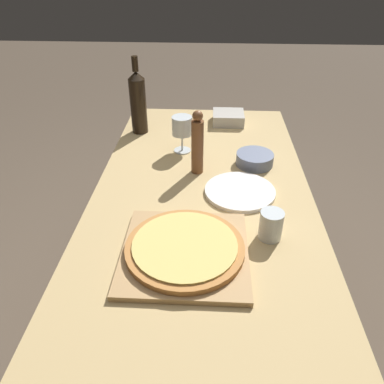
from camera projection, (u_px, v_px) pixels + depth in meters
ground_plane at (200, 323)px, 1.78m from camera, size 12.00×12.00×0.00m
dining_table at (202, 212)px, 1.41m from camera, size 0.78×1.56×0.76m
cutting_board at (185, 252)px, 1.07m from camera, size 0.36×0.36×0.02m
pizza at (185, 247)px, 1.06m from camera, size 0.34×0.34×0.02m
wine_bottle at (138, 102)px, 1.69m from camera, size 0.07×0.07×0.35m
pepper_mill at (197, 144)px, 1.40m from camera, size 0.05×0.05×0.25m
wine_glass at (182, 127)px, 1.55m from camera, size 0.08×0.08×0.16m
small_bowl at (255, 159)px, 1.50m from camera, size 0.15×0.15×0.05m
drinking_tumbler at (271, 225)px, 1.11m from camera, size 0.07×0.07×0.09m
dinner_plate at (240, 191)px, 1.34m from camera, size 0.25×0.25×0.01m
food_container at (228, 118)px, 1.85m from camera, size 0.15×0.14×0.05m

